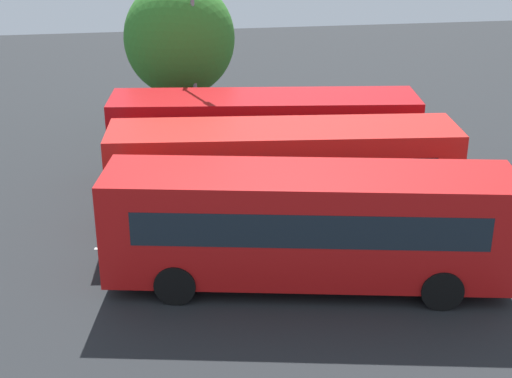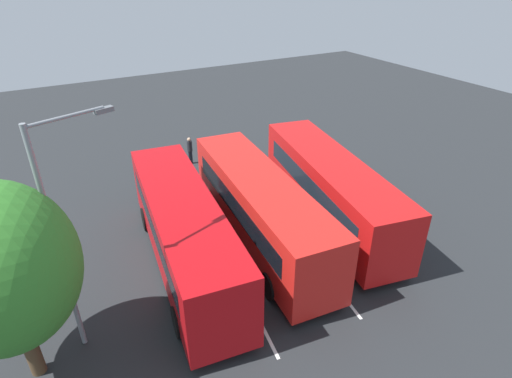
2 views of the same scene
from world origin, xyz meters
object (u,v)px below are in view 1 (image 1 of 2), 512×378
at_px(bus_center_left, 284,172).
at_px(street_lamp, 196,38).
at_px(bus_far_left, 309,224).
at_px(bus_center_right, 265,135).
at_px(depot_tree, 180,39).

relative_size(bus_center_left, street_lamp, 1.41).
bearing_deg(bus_far_left, bus_center_right, 100.78).
xyz_separation_m(street_lamp, depot_tree, (-0.55, 1.66, -0.33)).
height_order(bus_far_left, depot_tree, depot_tree).
xyz_separation_m(bus_center_right, street_lamp, (-2.03, 4.23, 2.66)).
distance_m(bus_far_left, bus_center_left, 3.81).
xyz_separation_m(bus_center_left, bus_center_right, (-0.02, 3.51, 0.00)).
xyz_separation_m(bus_center_right, depot_tree, (-2.58, 5.89, 2.32)).
relative_size(bus_far_left, bus_center_right, 1.00).
xyz_separation_m(bus_center_left, depot_tree, (-2.60, 9.39, 2.32)).
height_order(bus_far_left, street_lamp, street_lamp).
distance_m(bus_center_right, depot_tree, 6.83).
bearing_deg(depot_tree, bus_center_left, -74.51).
bearing_deg(street_lamp, bus_center_left, -3.58).
xyz_separation_m(bus_far_left, bus_center_right, (0.02, 7.31, 0.00)).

